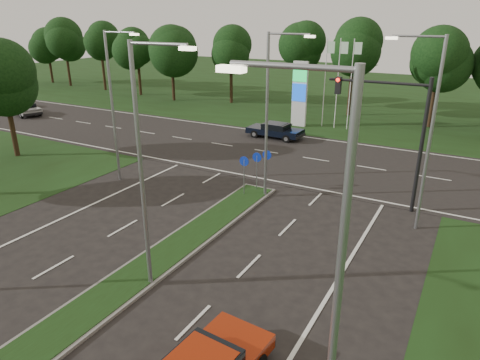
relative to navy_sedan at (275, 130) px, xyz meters
The scene contains 16 objects.
verge_far 27.32m from the navy_sedan, 81.36° to the left, with size 160.00×50.00×0.02m, color black.
cross_road 5.77m from the navy_sedan, 44.25° to the right, with size 160.00×12.00×0.02m, color black.
median_kerb 24.36m from the navy_sedan, 80.29° to the right, with size 2.00×26.00×0.12m, color slate.
streetlight_median_near 23.01m from the navy_sedan, 76.93° to the right, with size 2.53×0.22×9.00m.
streetlight_median_far 13.76m from the navy_sedan, 66.95° to the right, with size 2.53×0.22×9.00m.
streetlight_left_far 15.26m from the navy_sedan, 106.68° to the right, with size 2.53×0.22×9.00m.
streetlight_right_far 18.16m from the navy_sedan, 42.92° to the right, with size 2.53×0.22×9.00m.
streetlight_right_near 29.35m from the navy_sedan, 63.60° to the right, with size 2.53×0.22×9.00m.
traffic_signal 15.60m from the navy_sedan, 41.53° to the right, with size 5.10×0.42×7.00m.
median_signs 12.35m from the navy_sedan, 70.51° to the right, with size 1.16×1.76×2.38m.
gas_pylon 5.64m from the navy_sedan, 86.39° to the left, with size 5.80×1.26×8.00m.
tree_left_far 20.43m from the navy_sedan, 134.44° to the right, with size 5.20×5.20×8.86m.
treeline_far 14.06m from the navy_sedan, 70.58° to the left, with size 6.00×6.00×9.90m.
navy_sedan is the anchor object (origin of this frame).
far_car_a 27.34m from the navy_sedan, behind, with size 4.96×3.26×1.32m.
far_car_b 32.73m from the navy_sedan, behind, with size 4.82×2.58×1.32m.
Camera 1 is at (10.62, -4.53, 9.62)m, focal length 32.00 mm.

